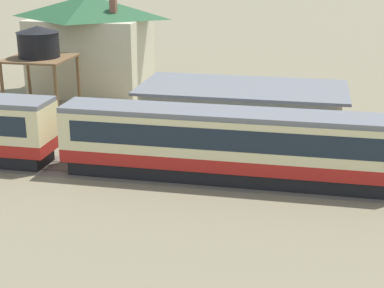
# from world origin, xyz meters

# --- Properties ---
(passenger_train) EXTENTS (104.98, 3.03, 4.29)m
(passenger_train) POSITION_xyz_m (-16.90, 0.93, 2.38)
(passenger_train) COLOR #AD1E19
(passenger_train) RESTS_ON ground_plane
(railway_track) EXTENTS (155.51, 3.60, 0.04)m
(railway_track) POSITION_xyz_m (-14.52, 0.93, 0.01)
(railway_track) COLOR #665B51
(railway_track) RESTS_ON ground_plane
(station_building) EXTENTS (14.89, 8.70, 3.82)m
(station_building) POSITION_xyz_m (-17.22, 9.47, 1.94)
(station_building) COLOR beige
(station_building) RESTS_ON ground_plane
(station_house_dark_green_roof) EXTENTS (11.16, 8.29, 9.15)m
(station_house_dark_green_roof) POSITION_xyz_m (-33.09, 20.83, 4.71)
(station_house_dark_green_roof) COLOR beige
(station_house_dark_green_roof) RESTS_ON ground_plane
(water_tower) EXTENTS (5.13, 5.13, 7.29)m
(water_tower) POSITION_xyz_m (-34.41, 12.60, 5.72)
(water_tower) COLOR brown
(water_tower) RESTS_ON ground_plane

